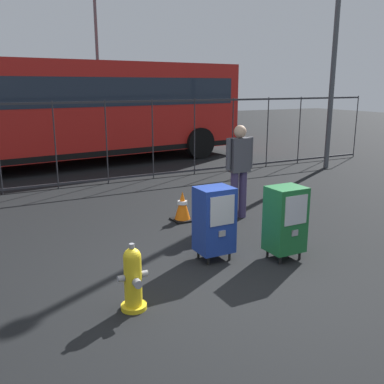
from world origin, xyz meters
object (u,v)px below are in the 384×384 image
(fire_hydrant, at_px, (133,279))
(traffic_cone, at_px, (182,206))
(newspaper_box_primary, at_px, (285,219))
(newspaper_box_secondary, at_px, (214,220))
(bus_near, at_px, (74,107))
(bus_far, at_px, (62,102))
(street_light_near_left, at_px, (97,41))
(pedestrian, at_px, (239,166))

(fire_hydrant, distance_m, traffic_cone, 3.17)
(newspaper_box_primary, relative_size, newspaper_box_secondary, 1.00)
(traffic_cone, relative_size, bus_near, 0.05)
(fire_hydrant, bearing_deg, bus_far, 81.20)
(newspaper_box_secondary, distance_m, bus_far, 12.50)
(newspaper_box_secondary, bearing_deg, newspaper_box_primary, -26.30)
(street_light_near_left, bearing_deg, newspaper_box_primary, -97.01)
(traffic_cone, relative_size, bus_far, 0.05)
(bus_far, bearing_deg, fire_hydrant, -95.43)
(bus_far, bearing_deg, newspaper_box_secondary, -89.31)
(newspaper_box_secondary, bearing_deg, bus_far, 87.32)
(fire_hydrant, bearing_deg, traffic_cone, 53.93)
(newspaper_box_primary, bearing_deg, pedestrian, 75.20)
(pedestrian, distance_m, street_light_near_left, 13.88)
(pedestrian, bearing_deg, street_light_near_left, 84.11)
(newspaper_box_primary, relative_size, traffic_cone, 1.92)
(newspaper_box_primary, distance_m, bus_far, 12.92)
(fire_hydrant, relative_size, pedestrian, 0.45)
(street_light_near_left, bearing_deg, bus_far, -131.57)
(fire_hydrant, distance_m, bus_near, 9.34)
(pedestrian, height_order, traffic_cone, pedestrian)
(fire_hydrant, relative_size, newspaper_box_secondary, 0.73)
(newspaper_box_secondary, bearing_deg, pedestrian, 46.75)
(traffic_cone, height_order, street_light_near_left, street_light_near_left)
(fire_hydrant, relative_size, traffic_cone, 1.41)
(fire_hydrant, bearing_deg, pedestrian, 38.34)
(newspaper_box_primary, relative_size, bus_near, 0.10)
(fire_hydrant, distance_m, bus_far, 13.44)
(bus_near, xyz_separation_m, street_light_near_left, (2.66, 6.55, 2.49))
(newspaper_box_secondary, xyz_separation_m, bus_near, (0.09, 8.32, 1.14))
(newspaper_box_primary, height_order, bus_near, bus_near)
(bus_far, bearing_deg, street_light_near_left, 51.80)
(pedestrian, xyz_separation_m, bus_far, (-0.79, 10.98, 0.76))
(pedestrian, relative_size, bus_far, 0.16)
(pedestrian, xyz_separation_m, street_light_near_left, (1.38, 13.42, 3.25))
(newspaper_box_secondary, xyz_separation_m, pedestrian, (1.37, 1.45, 0.38))
(fire_hydrant, relative_size, newspaper_box_primary, 0.73)
(fire_hydrant, xyz_separation_m, newspaper_box_primary, (2.33, 0.36, 0.22))
(newspaper_box_primary, distance_m, pedestrian, 1.99)
(pedestrian, bearing_deg, bus_near, 100.53)
(newspaper_box_primary, height_order, traffic_cone, newspaper_box_primary)
(pedestrian, distance_m, bus_far, 11.03)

